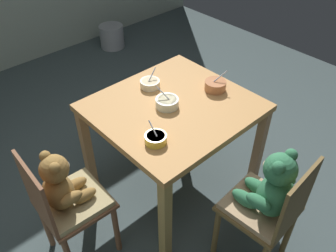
{
  "coord_description": "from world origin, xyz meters",
  "views": [
    {
      "loc": [
        -1.26,
        -1.32,
        2.07
      ],
      "look_at": [
        0.0,
        0.05,
        0.53
      ],
      "focal_mm": 37.78,
      "sensor_mm": 36.0,
      "label": 1
    }
  ],
  "objects_px": {
    "porridge_bowl_cream_far_center": "(150,83)",
    "metal_pail": "(112,36)",
    "porridge_bowl_white_center": "(167,102)",
    "teddy_chair_near_front": "(270,196)",
    "porridge_bowl_terracotta_near_right": "(215,85)",
    "dining_table": "(173,116)",
    "porridge_bowl_yellow_near_left": "(156,139)",
    "teddy_chair_near_left": "(64,194)"
  },
  "relations": [
    {
      "from": "porridge_bowl_white_center",
      "to": "porridge_bowl_yellow_near_left",
      "type": "distance_m",
      "value": 0.34
    },
    {
      "from": "dining_table",
      "to": "porridge_bowl_yellow_near_left",
      "type": "bearing_deg",
      "value": -148.79
    },
    {
      "from": "dining_table",
      "to": "teddy_chair_near_left",
      "type": "relative_size",
      "value": 1.15
    },
    {
      "from": "teddy_chair_near_left",
      "to": "porridge_bowl_terracotta_near_right",
      "type": "xyz_separation_m",
      "value": [
        1.16,
        -0.05,
        0.22
      ]
    },
    {
      "from": "teddy_chair_near_front",
      "to": "porridge_bowl_white_center",
      "type": "xyz_separation_m",
      "value": [
        0.0,
        0.81,
        0.18
      ]
    },
    {
      "from": "teddy_chair_near_left",
      "to": "teddy_chair_near_front",
      "type": "xyz_separation_m",
      "value": [
        0.79,
        -0.78,
        0.03
      ]
    },
    {
      "from": "teddy_chair_near_left",
      "to": "porridge_bowl_white_center",
      "type": "distance_m",
      "value": 0.82
    },
    {
      "from": "dining_table",
      "to": "teddy_chair_near_front",
      "type": "relative_size",
      "value": 1.09
    },
    {
      "from": "dining_table",
      "to": "porridge_bowl_white_center",
      "type": "distance_m",
      "value": 0.13
    },
    {
      "from": "porridge_bowl_yellow_near_left",
      "to": "teddy_chair_near_left",
      "type": "bearing_deg",
      "value": 161.35
    },
    {
      "from": "porridge_bowl_cream_far_center",
      "to": "teddy_chair_near_left",
      "type": "bearing_deg",
      "value": -162.27
    },
    {
      "from": "dining_table",
      "to": "porridge_bowl_yellow_near_left",
      "type": "distance_m",
      "value": 0.39
    },
    {
      "from": "porridge_bowl_terracotta_near_right",
      "to": "porridge_bowl_cream_far_center",
      "type": "xyz_separation_m",
      "value": [
        -0.3,
        0.32,
        -0.01
      ]
    },
    {
      "from": "dining_table",
      "to": "teddy_chair_near_front",
      "type": "xyz_separation_m",
      "value": [
        -0.04,
        -0.8,
        -0.06
      ]
    },
    {
      "from": "teddy_chair_near_left",
      "to": "porridge_bowl_white_center",
      "type": "height_order",
      "value": "porridge_bowl_white_center"
    },
    {
      "from": "teddy_chair_near_front",
      "to": "porridge_bowl_yellow_near_left",
      "type": "relative_size",
      "value": 6.69
    },
    {
      "from": "metal_pail",
      "to": "porridge_bowl_white_center",
      "type": "bearing_deg",
      "value": -115.72
    },
    {
      "from": "porridge_bowl_cream_far_center",
      "to": "metal_pail",
      "type": "xyz_separation_m",
      "value": [
        0.96,
        1.89,
        -0.63
      ]
    },
    {
      "from": "teddy_chair_near_front",
      "to": "metal_pail",
      "type": "bearing_deg",
      "value": -22.79
    },
    {
      "from": "porridge_bowl_yellow_near_left",
      "to": "porridge_bowl_cream_far_center",
      "type": "distance_m",
      "value": 0.56
    },
    {
      "from": "porridge_bowl_terracotta_near_right",
      "to": "metal_pail",
      "type": "bearing_deg",
      "value": 73.38
    },
    {
      "from": "porridge_bowl_terracotta_near_right",
      "to": "teddy_chair_near_front",
      "type": "bearing_deg",
      "value": -116.72
    },
    {
      "from": "porridge_bowl_cream_far_center",
      "to": "metal_pail",
      "type": "relative_size",
      "value": 0.48
    },
    {
      "from": "porridge_bowl_terracotta_near_right",
      "to": "porridge_bowl_white_center",
      "type": "xyz_separation_m",
      "value": [
        -0.37,
        0.08,
        -0.0
      ]
    },
    {
      "from": "porridge_bowl_yellow_near_left",
      "to": "metal_pail",
      "type": "bearing_deg",
      "value": 60.9
    },
    {
      "from": "dining_table",
      "to": "teddy_chair_near_left",
      "type": "distance_m",
      "value": 0.84
    },
    {
      "from": "teddy_chair_near_left",
      "to": "porridge_bowl_yellow_near_left",
      "type": "bearing_deg",
      "value": -16.04
    },
    {
      "from": "dining_table",
      "to": "porridge_bowl_terracotta_near_right",
      "type": "xyz_separation_m",
      "value": [
        0.33,
        -0.06,
        0.13
      ]
    },
    {
      "from": "teddy_chair_near_front",
      "to": "porridge_bowl_terracotta_near_right",
      "type": "bearing_deg",
      "value": -30.25
    },
    {
      "from": "porridge_bowl_white_center",
      "to": "metal_pail",
      "type": "distance_m",
      "value": 2.45
    },
    {
      "from": "porridge_bowl_terracotta_near_right",
      "to": "porridge_bowl_yellow_near_left",
      "type": "xyz_separation_m",
      "value": [
        -0.64,
        -0.13,
        -0.01
      ]
    },
    {
      "from": "teddy_chair_near_front",
      "to": "porridge_bowl_cream_far_center",
      "type": "height_order",
      "value": "teddy_chair_near_front"
    },
    {
      "from": "dining_table",
      "to": "metal_pail",
      "type": "relative_size",
      "value": 3.31
    },
    {
      "from": "dining_table",
      "to": "porridge_bowl_white_center",
      "type": "bearing_deg",
      "value": 158.75
    },
    {
      "from": "teddy_chair_near_left",
      "to": "teddy_chair_near_front",
      "type": "bearing_deg",
      "value": -42.0
    },
    {
      "from": "porridge_bowl_terracotta_near_right",
      "to": "porridge_bowl_white_center",
      "type": "height_order",
      "value": "porridge_bowl_terracotta_near_right"
    },
    {
      "from": "porridge_bowl_yellow_near_left",
      "to": "porridge_bowl_white_center",
      "type": "bearing_deg",
      "value": 36.87
    },
    {
      "from": "metal_pail",
      "to": "dining_table",
      "type": "bearing_deg",
      "value": -114.68
    },
    {
      "from": "teddy_chair_near_left",
      "to": "metal_pail",
      "type": "relative_size",
      "value": 2.89
    },
    {
      "from": "dining_table",
      "to": "porridge_bowl_white_center",
      "type": "xyz_separation_m",
      "value": [
        -0.04,
        0.02,
        0.12
      ]
    },
    {
      "from": "dining_table",
      "to": "teddy_chair_near_front",
      "type": "distance_m",
      "value": 0.8
    },
    {
      "from": "dining_table",
      "to": "metal_pail",
      "type": "distance_m",
      "value": 2.42
    }
  ]
}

